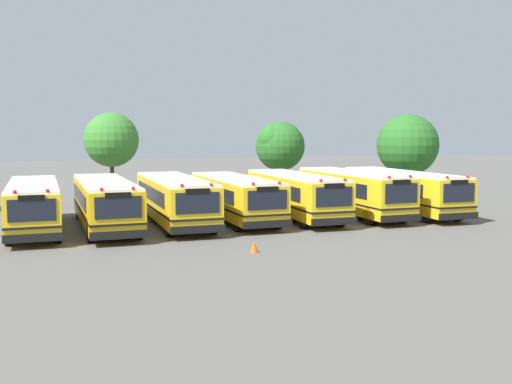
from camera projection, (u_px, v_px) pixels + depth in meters
The scene contains 12 objects.
ground_plane at pixel (237, 220), 34.34m from camera, with size 160.00×160.00×0.00m, color #595651.
school_bus_0 at pixel (34, 204), 30.67m from camera, with size 2.53×11.09×2.60m.
school_bus_1 at pixel (105, 202), 31.61m from camera, with size 2.67×11.55×2.64m.
school_bus_2 at pixel (175, 198), 33.01m from camera, with size 2.69×11.25×2.67m.
school_bus_3 at pixel (235, 196), 34.25m from camera, with size 2.68×10.56×2.61m.
school_bus_4 at pixel (295, 194), 35.39m from camera, with size 2.75×11.00×2.70m.
school_bus_5 at pixel (352, 191), 36.37m from camera, with size 2.53×10.67×2.79m.
school_bus_6 at pixel (402, 190), 37.60m from camera, with size 2.67×11.58×2.72m.
tree_1 at pixel (113, 141), 42.08m from camera, with size 3.83×3.83×6.43m.
tree_2 at pixel (279, 145), 45.93m from camera, with size 3.80×3.80×5.88m.
tree_3 at pixel (409, 144), 46.94m from camera, with size 4.83×4.83×6.46m.
traffic_cone at pixel (254, 247), 25.16m from camera, with size 0.36×0.36×0.47m, color #EA5914.
Camera 1 is at (-10.27, -32.44, 5.03)m, focal length 42.10 mm.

